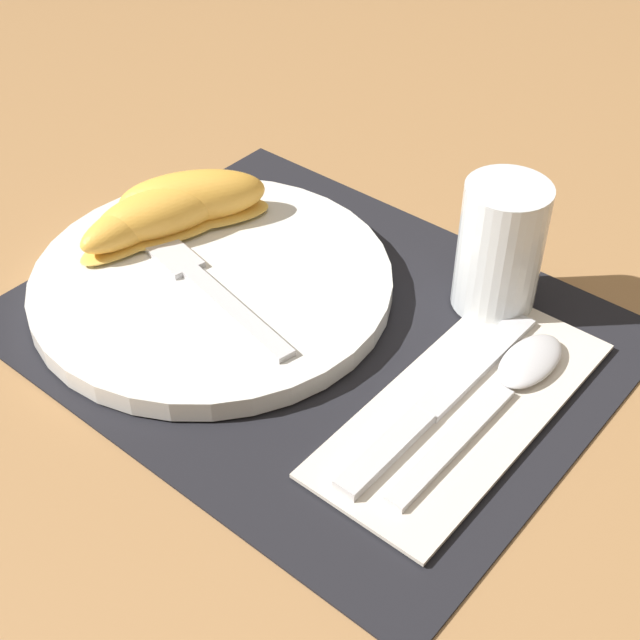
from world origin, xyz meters
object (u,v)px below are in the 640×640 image
Objects in this scene: plate at (212,282)px; fork at (196,276)px; spoon at (510,382)px; citrus_wedge_2 at (148,217)px; citrus_wedge_1 at (164,214)px; citrus_wedge_0 at (193,200)px; juice_glass at (499,254)px; knife at (438,401)px.

plate is 1.40× the size of fork.
spoon is 1.41× the size of citrus_wedge_2.
citrus_wedge_1 is at bearing -173.19° from spoon.
fork is 1.57× the size of citrus_wedge_0.
juice_glass is 0.48× the size of knife.
citrus_wedge_0 is 0.93× the size of citrus_wedge_2.
citrus_wedge_2 is (-0.01, -0.04, -0.00)m from citrus_wedge_0.
citrus_wedge_0 reaches higher than plate.
juice_glass is 0.25m from citrus_wedge_0.
plate is 0.21m from juice_glass.
knife is at bearing 5.41° from fork.
spoon is 1.52× the size of citrus_wedge_0.
knife is 1.67× the size of citrus_wedge_0.
plate is at bearing -167.18° from spoon.
juice_glass is at bearing 19.28° from citrus_wedge_0.
citrus_wedge_0 reaches higher than knife.
fork is 1.46× the size of citrus_wedge_2.
knife is 0.27m from citrus_wedge_0.
spoon is (0.06, -0.07, -0.04)m from juice_glass.
citrus_wedge_0 is 0.98× the size of citrus_wedge_1.
plate is at bearing 70.84° from fork.
citrus_wedge_1 reaches higher than fork.
juice_glass is at bearing 36.31° from plate.
juice_glass is 0.27m from citrus_wedge_2.
juice_glass is (0.17, 0.13, 0.04)m from plate.
knife is at bearing -1.88° from citrus_wedge_1.
juice_glass reaches higher than fork.
citrus_wedge_0 is (-0.06, 0.06, 0.02)m from fork.
citrus_wedge_1 is (-0.30, -0.04, 0.02)m from spoon.
spoon is at bearing 57.58° from knife.
citrus_wedge_2 is at bearing 179.98° from knife.
juice_glass reaches higher than spoon.
citrus_wedge_0 is at bearing -178.34° from spoon.
citrus_wedge_1 is (-0.06, 0.03, 0.01)m from fork.
juice_glass reaches higher than citrus_wedge_0.
citrus_wedge_2 is at bearing -154.62° from juice_glass.
fork is 0.07m from citrus_wedge_1.
plate is 0.08m from citrus_wedge_2.
plate is 0.07m from citrus_wedge_1.
juice_glass is at bearing 24.52° from citrus_wedge_1.
knife is at bearing -0.02° from citrus_wedge_2.
juice_glass is 0.81× the size of citrus_wedge_0.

